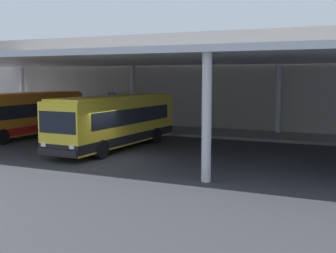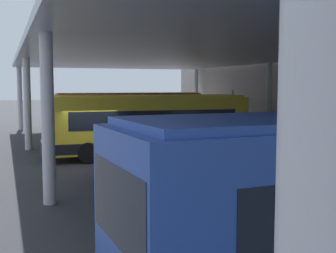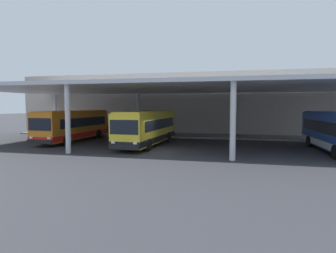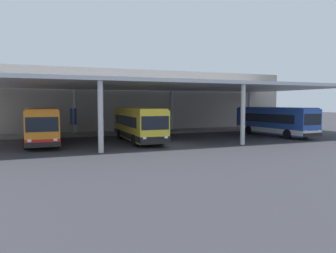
{
  "view_description": "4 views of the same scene",
  "coord_description": "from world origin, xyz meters",
  "px_view_note": "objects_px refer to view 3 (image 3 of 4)",
  "views": [
    {
      "loc": [
        11.88,
        -18.84,
        4.27
      ],
      "look_at": [
        1.91,
        3.07,
        1.5
      ],
      "focal_mm": 45.76,
      "sensor_mm": 36.0,
      "label": 1
    },
    {
      "loc": [
        19.93,
        -3.73,
        3.64
      ],
      "look_at": [
        -2.13,
        4.51,
        1.46
      ],
      "focal_mm": 46.89,
      "sensor_mm": 36.0,
      "label": 2
    },
    {
      "loc": [
        6.39,
        -21.8,
        3.62
      ],
      "look_at": [
        0.05,
        4.45,
        1.68
      ],
      "focal_mm": 30.4,
      "sensor_mm": 36.0,
      "label": 3
    },
    {
      "loc": [
        -10.62,
        -26.41,
        3.61
      ],
      "look_at": [
        1.68,
        3.75,
        1.3
      ],
      "focal_mm": 35.07,
      "sensor_mm": 36.0,
      "label": 4
    }
  ],
  "objects_px": {
    "bus_nearest_bay": "(74,125)",
    "banner_sign": "(127,120)",
    "bus_second_bay": "(147,127)",
    "bench_waiting": "(103,129)"
  },
  "relations": [
    {
      "from": "bus_nearest_bay",
      "to": "banner_sign",
      "type": "xyz_separation_m",
      "value": [
        3.37,
        6.39,
        0.32
      ]
    },
    {
      "from": "bus_second_bay",
      "to": "bus_nearest_bay",
      "type": "bearing_deg",
      "value": 170.61
    },
    {
      "from": "bus_nearest_bay",
      "to": "bus_second_bay",
      "type": "bearing_deg",
      "value": -9.39
    },
    {
      "from": "bus_second_bay",
      "to": "bench_waiting",
      "type": "relative_size",
      "value": 5.89
    },
    {
      "from": "bus_second_bay",
      "to": "bench_waiting",
      "type": "height_order",
      "value": "bus_second_bay"
    },
    {
      "from": "bus_nearest_bay",
      "to": "banner_sign",
      "type": "distance_m",
      "value": 7.23
    },
    {
      "from": "bus_nearest_bay",
      "to": "bench_waiting",
      "type": "bearing_deg",
      "value": 92.32
    },
    {
      "from": "bus_nearest_bay",
      "to": "bus_second_bay",
      "type": "height_order",
      "value": "same"
    },
    {
      "from": "bench_waiting",
      "to": "banner_sign",
      "type": "height_order",
      "value": "banner_sign"
    },
    {
      "from": "bus_nearest_bay",
      "to": "bench_waiting",
      "type": "relative_size",
      "value": 5.87
    }
  ]
}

